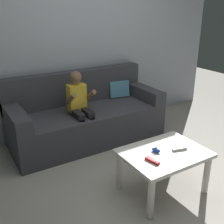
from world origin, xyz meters
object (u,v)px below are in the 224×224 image
at_px(coffee_table, 164,159).
at_px(game_remote_red_far_corner, 152,161).
at_px(couch, 86,117).
at_px(person_seated_on_couch, 80,106).
at_px(game_remote_white_near_edge, 180,149).
at_px(nunchuk_blue, 156,150).

bearing_deg(coffee_table, game_remote_red_far_corner, -158.33).
bearing_deg(couch, coffee_table, -84.98).
height_order(couch, person_seated_on_couch, person_seated_on_couch).
distance_m(coffee_table, game_remote_red_far_corner, 0.24).
xyz_separation_m(person_seated_on_couch, game_remote_red_far_corner, (0.07, -1.29, -0.12)).
height_order(couch, game_remote_white_near_edge, couch).
relative_size(game_remote_white_near_edge, nunchuk_blue, 1.45).
distance_m(couch, person_seated_on_couch, 0.34).
bearing_deg(coffee_table, couch, 95.02).
xyz_separation_m(couch, person_seated_on_couch, (-0.16, -0.18, 0.25)).
bearing_deg(couch, nunchuk_blue, -87.78).
distance_m(person_seated_on_couch, nunchuk_blue, 1.19).
height_order(person_seated_on_couch, nunchuk_blue, person_seated_on_couch).
relative_size(game_remote_white_near_edge, game_remote_red_far_corner, 1.00).
bearing_deg(coffee_table, person_seated_on_couch, 102.99).
height_order(coffee_table, game_remote_red_far_corner, game_remote_red_far_corner).
relative_size(coffee_table, game_remote_red_far_corner, 5.32).
xyz_separation_m(nunchuk_blue, game_remote_red_far_corner, (-0.14, -0.12, -0.01)).
relative_size(person_seated_on_couch, game_remote_white_near_edge, 6.61).
xyz_separation_m(couch, nunchuk_blue, (0.05, -1.35, 0.14)).
bearing_deg(game_remote_red_far_corner, couch, 86.68).
bearing_deg(game_remote_white_near_edge, couch, 100.47).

